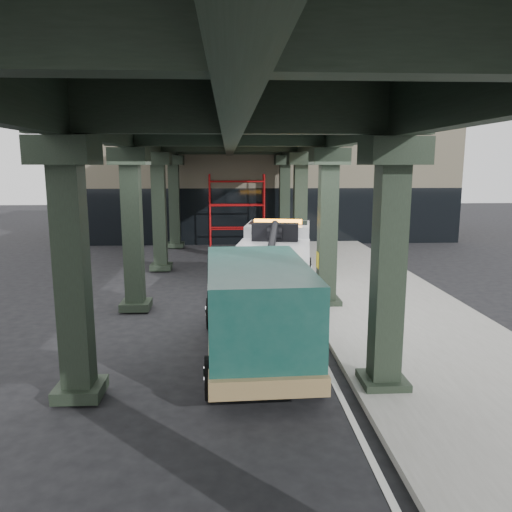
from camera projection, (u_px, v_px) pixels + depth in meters
name	position (u px, v px, depth m)	size (l,w,h in m)	color
ground	(247.00, 329.00, 13.87)	(90.00, 90.00, 0.00)	black
sidewalk	(384.00, 304.00, 16.07)	(5.00, 40.00, 0.15)	gray
lane_stripe	(297.00, 308.00, 15.93)	(0.12, 38.00, 0.01)	silver
viaduct	(230.00, 132.00, 14.83)	(7.40, 32.00, 6.40)	black
building	(266.00, 173.00, 32.91)	(22.00, 10.00, 8.00)	#C6B793
scaffolding	(237.00, 208.00, 27.88)	(3.08, 0.88, 4.00)	#B00E0F
tow_truck	(274.00, 262.00, 16.64)	(3.46, 8.40, 2.68)	black
towed_van	(256.00, 307.00, 11.44)	(2.55, 5.95, 2.38)	#113E36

